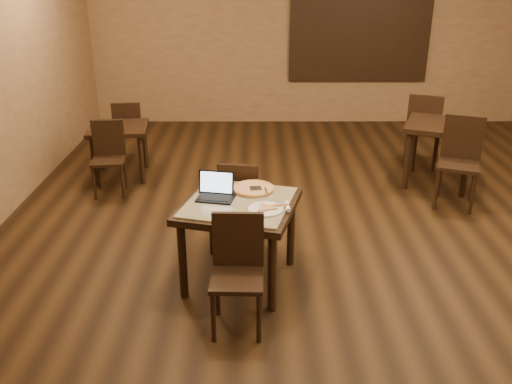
{
  "coord_description": "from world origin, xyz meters",
  "views": [
    {
      "loc": [
        -1.25,
        -4.35,
        2.62
      ],
      "look_at": [
        -1.24,
        -0.19,
        0.85
      ],
      "focal_mm": 38.0,
      "sensor_mm": 36.0,
      "label": 1
    }
  ],
  "objects_px": {
    "chair_main_far": "(240,199)",
    "laptop": "(216,191)",
    "chair_main_near": "(238,265)",
    "other_table_b_chair_far": "(129,129)",
    "pizza_pan": "(253,190)",
    "other_table_a_chair_near": "(460,156)",
    "tiled_table": "(239,212)",
    "other_table_a_chair_far": "(424,126)",
    "other_table_a": "(441,134)",
    "other_table_b": "(119,135)",
    "other_table_b_chair_near": "(109,153)"
  },
  "relations": [
    {
      "from": "tiled_table",
      "to": "pizza_pan",
      "type": "relative_size",
      "value": 3.07
    },
    {
      "from": "chair_main_far",
      "to": "other_table_a_chair_far",
      "type": "xyz_separation_m",
      "value": [
        2.42,
        2.26,
        0.07
      ]
    },
    {
      "from": "pizza_pan",
      "to": "other_table_b",
      "type": "xyz_separation_m",
      "value": [
        -1.74,
        2.29,
        -0.2
      ]
    },
    {
      "from": "tiled_table",
      "to": "other_table_a_chair_near",
      "type": "height_order",
      "value": "other_table_a_chair_near"
    },
    {
      "from": "chair_main_near",
      "to": "other_table_a",
      "type": "xyz_separation_m",
      "value": [
        2.44,
        2.9,
        0.15
      ]
    },
    {
      "from": "chair_main_near",
      "to": "other_table_b_chair_far",
      "type": "distance_m",
      "value": 4.01
    },
    {
      "from": "chair_main_far",
      "to": "other_table_a_chair_far",
      "type": "relative_size",
      "value": 0.88
    },
    {
      "from": "other_table_a",
      "to": "other_table_b_chair_far",
      "type": "bearing_deg",
      "value": -168.76
    },
    {
      "from": "laptop",
      "to": "other_table_b",
      "type": "height_order",
      "value": "laptop"
    },
    {
      "from": "other_table_b_chair_far",
      "to": "other_table_a_chair_far",
      "type": "bearing_deg",
      "value": 171.42
    },
    {
      "from": "chair_main_far",
      "to": "laptop",
      "type": "bearing_deg",
      "value": 78.53
    },
    {
      "from": "pizza_pan",
      "to": "other_table_a_chair_near",
      "type": "xyz_separation_m",
      "value": [
        2.36,
        1.44,
        -0.19
      ]
    },
    {
      "from": "other_table_a",
      "to": "chair_main_near",
      "type": "bearing_deg",
      "value": -108.17
    },
    {
      "from": "other_table_a_chair_far",
      "to": "other_table_b_chair_near",
      "type": "bearing_deg",
      "value": 34.05
    },
    {
      "from": "pizza_pan",
      "to": "other_table_b",
      "type": "height_order",
      "value": "pizza_pan"
    },
    {
      "from": "tiled_table",
      "to": "other_table_b_chair_near",
      "type": "relative_size",
      "value": 1.27
    },
    {
      "from": "chair_main_far",
      "to": "laptop",
      "type": "distance_m",
      "value": 0.64
    },
    {
      "from": "laptop",
      "to": "other_table_a_chair_far",
      "type": "height_order",
      "value": "other_table_a_chair_far"
    },
    {
      "from": "other_table_b",
      "to": "other_table_b_chair_near",
      "type": "relative_size",
      "value": 0.91
    },
    {
      "from": "chair_main_near",
      "to": "tiled_table",
      "type": "bearing_deg",
      "value": 91.97
    },
    {
      "from": "laptop",
      "to": "other_table_a_chair_far",
      "type": "xyz_separation_m",
      "value": [
        2.61,
        2.79,
        -0.24
      ]
    },
    {
      "from": "other_table_a_chair_far",
      "to": "other_table_b_chair_near",
      "type": "relative_size",
      "value": 1.16
    },
    {
      "from": "laptop",
      "to": "other_table_b",
      "type": "distance_m",
      "value": 2.83
    },
    {
      "from": "other_table_a_chair_far",
      "to": "other_table_b",
      "type": "height_order",
      "value": "other_table_a_chair_far"
    },
    {
      "from": "pizza_pan",
      "to": "tiled_table",
      "type": "bearing_deg",
      "value": -116.57
    },
    {
      "from": "other_table_a_chair_far",
      "to": "tiled_table",
      "type": "bearing_deg",
      "value": 72.01
    },
    {
      "from": "laptop",
      "to": "other_table_a",
      "type": "xyz_separation_m",
      "value": [
        2.64,
        2.18,
        -0.16
      ]
    },
    {
      "from": "other_table_a",
      "to": "other_table_b_chair_far",
      "type": "height_order",
      "value": "other_table_b_chair_far"
    },
    {
      "from": "chair_main_near",
      "to": "pizza_pan",
      "type": "bearing_deg",
      "value": 83.97
    },
    {
      "from": "other_table_b_chair_near",
      "to": "chair_main_near",
      "type": "bearing_deg",
      "value": -64.57
    },
    {
      "from": "other_table_b_chair_far",
      "to": "other_table_b",
      "type": "bearing_deg",
      "value": 82.77
    },
    {
      "from": "laptop",
      "to": "other_table_a_chair_near",
      "type": "xyz_separation_m",
      "value": [
        2.68,
        1.58,
        -0.24
      ]
    },
    {
      "from": "chair_main_near",
      "to": "other_table_a_chair_far",
      "type": "height_order",
      "value": "other_table_a_chair_far"
    },
    {
      "from": "tiled_table",
      "to": "other_table_b_chair_far",
      "type": "distance_m",
      "value": 3.45
    },
    {
      "from": "chair_main_near",
      "to": "laptop",
      "type": "xyz_separation_m",
      "value": [
        -0.2,
        0.72,
        0.31
      ]
    },
    {
      "from": "laptop",
      "to": "other_table_b",
      "type": "xyz_separation_m",
      "value": [
        -1.42,
        2.43,
        -0.25
      ]
    },
    {
      "from": "other_table_a_chair_near",
      "to": "pizza_pan",
      "type": "bearing_deg",
      "value": -126.68
    },
    {
      "from": "chair_main_near",
      "to": "other_table_b_chair_far",
      "type": "bearing_deg",
      "value": 115.48
    },
    {
      "from": "pizza_pan",
      "to": "other_table_a",
      "type": "relative_size",
      "value": 0.33
    },
    {
      "from": "laptop",
      "to": "other_table_b_chair_near",
      "type": "distance_m",
      "value": 2.41
    },
    {
      "from": "chair_main_far",
      "to": "other_table_b_chair_near",
      "type": "bearing_deg",
      "value": -32.43
    },
    {
      "from": "other_table_b_chair_near",
      "to": "other_table_b",
      "type": "bearing_deg",
      "value": 82.77
    },
    {
      "from": "chair_main_far",
      "to": "other_table_b_chair_near",
      "type": "height_order",
      "value": "chair_main_far"
    },
    {
      "from": "chair_main_near",
      "to": "other_table_b_chair_near",
      "type": "xyz_separation_m",
      "value": [
        -1.63,
        2.64,
        -0.01
      ]
    },
    {
      "from": "tiled_table",
      "to": "chair_main_far",
      "type": "bearing_deg",
      "value": 105.91
    },
    {
      "from": "other_table_a_chair_near",
      "to": "other_table_a_chair_far",
      "type": "height_order",
      "value": "same"
    },
    {
      "from": "tiled_table",
      "to": "other_table_a_chair_far",
      "type": "bearing_deg",
      "value": 64.96
    },
    {
      "from": "other_table_b_chair_far",
      "to": "tiled_table",
      "type": "bearing_deg",
      "value": 111.57
    },
    {
      "from": "chair_main_far",
      "to": "other_table_b",
      "type": "bearing_deg",
      "value": -41.56
    },
    {
      "from": "tiled_table",
      "to": "pizza_pan",
      "type": "xyz_separation_m",
      "value": [
        0.12,
        0.24,
        0.11
      ]
    }
  ]
}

